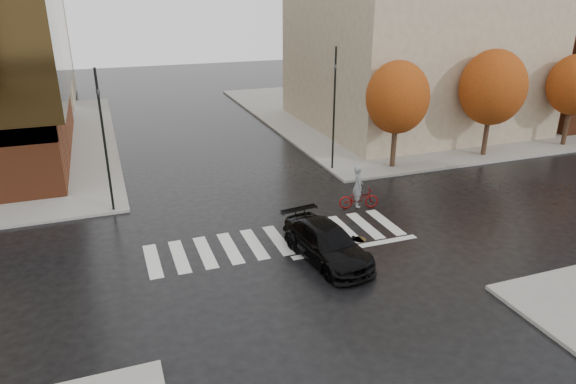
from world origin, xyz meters
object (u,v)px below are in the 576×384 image
cyclist (358,194)px  traffic_light_ne (334,101)px  sedan (327,243)px  fire_hydrant (46,189)px  traffic_light_nw (103,133)px

cyclist → traffic_light_ne: bearing=1.0°
sedan → traffic_light_ne: traffic_light_ne is taller
sedan → cyclist: bearing=41.4°
sedan → traffic_light_ne: bearing=56.1°
cyclist → fire_hydrant: bearing=78.8°
traffic_light_ne → fire_hydrant: bearing=18.2°
traffic_light_ne → fire_hydrant: size_ratio=9.45×
sedan → fire_hydrant: size_ratio=6.53×
traffic_light_ne → fire_hydrant: (-16.30, 0.93, -3.74)m
cyclist → fire_hydrant: (-15.04, 6.79, -0.22)m
traffic_light_nw → traffic_light_ne: size_ratio=0.96×
cyclist → traffic_light_ne: 6.95m
traffic_light_nw → sedan: bearing=34.3°
cyclist → fire_hydrant: size_ratio=3.00×
traffic_light_nw → fire_hydrant: 5.66m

